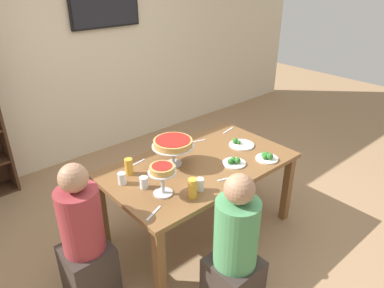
{
  "coord_description": "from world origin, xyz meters",
  "views": [
    {
      "loc": [
        -1.83,
        -2.0,
        2.29
      ],
      "look_at": [
        0.0,
        0.1,
        0.89
      ],
      "focal_mm": 33.29,
      "sensor_mm": 36.0,
      "label": 1
    }
  ],
  "objects_px": {
    "diner_head_west": "(85,243)",
    "cutlery_fork_near": "(228,130)",
    "cutlery_knife_near": "(227,178)",
    "cutlery_fork_far": "(197,141)",
    "dining_table": "(199,171)",
    "beer_glass_amber_tall": "(129,167)",
    "television": "(105,6)",
    "salad_plate_near_diner": "(234,162)",
    "water_glass_clear_far": "(144,183)",
    "personal_pizza_stand": "(162,173)",
    "deep_dish_pizza_stand": "(173,144)",
    "salad_plate_spare": "(267,157)",
    "salad_plate_far_diner": "(240,144)",
    "beer_glass_amber_short": "(192,188)",
    "water_glass_clear_spare": "(122,178)",
    "cutlery_spare_fork": "(154,213)",
    "water_glass_clear_near": "(200,185)",
    "diner_near_left": "(235,257)",
    "cutlery_knife_far": "(137,163)"
  },
  "relations": [
    {
      "from": "dining_table",
      "to": "beer_glass_amber_short",
      "type": "height_order",
      "value": "beer_glass_amber_short"
    },
    {
      "from": "television",
      "to": "cutlery_knife_near",
      "type": "relative_size",
      "value": 5.01
    },
    {
      "from": "deep_dish_pizza_stand",
      "to": "water_glass_clear_near",
      "type": "height_order",
      "value": "deep_dish_pizza_stand"
    },
    {
      "from": "cutlery_knife_far",
      "to": "salad_plate_far_diner",
      "type": "bearing_deg",
      "value": 149.45
    },
    {
      "from": "salad_plate_near_diner",
      "to": "cutlery_knife_near",
      "type": "distance_m",
      "value": 0.25
    },
    {
      "from": "diner_head_west",
      "to": "deep_dish_pizza_stand",
      "type": "height_order",
      "value": "diner_head_west"
    },
    {
      "from": "dining_table",
      "to": "beer_glass_amber_tall",
      "type": "height_order",
      "value": "beer_glass_amber_tall"
    },
    {
      "from": "salad_plate_near_diner",
      "to": "water_glass_clear_spare",
      "type": "height_order",
      "value": "water_glass_clear_spare"
    },
    {
      "from": "dining_table",
      "to": "deep_dish_pizza_stand",
      "type": "relative_size",
      "value": 4.58
    },
    {
      "from": "diner_head_west",
      "to": "salad_plate_far_diner",
      "type": "distance_m",
      "value": 1.67
    },
    {
      "from": "personal_pizza_stand",
      "to": "cutlery_fork_near",
      "type": "bearing_deg",
      "value": 21.43
    },
    {
      "from": "diner_head_west",
      "to": "personal_pizza_stand",
      "type": "distance_m",
      "value": 0.76
    },
    {
      "from": "diner_near_left",
      "to": "cutlery_fork_near",
      "type": "bearing_deg",
      "value": -44.31
    },
    {
      "from": "television",
      "to": "diner_head_west",
      "type": "height_order",
      "value": "television"
    },
    {
      "from": "water_glass_clear_near",
      "to": "cutlery_knife_near",
      "type": "relative_size",
      "value": 0.57
    },
    {
      "from": "diner_head_west",
      "to": "cutlery_fork_far",
      "type": "xyz_separation_m",
      "value": [
        1.39,
        0.33,
        0.25
      ]
    },
    {
      "from": "diner_head_west",
      "to": "cutlery_fork_near",
      "type": "bearing_deg",
      "value": 9.61
    },
    {
      "from": "deep_dish_pizza_stand",
      "to": "salad_plate_spare",
      "type": "height_order",
      "value": "deep_dish_pizza_stand"
    },
    {
      "from": "salad_plate_near_diner",
      "to": "water_glass_clear_near",
      "type": "height_order",
      "value": "water_glass_clear_near"
    },
    {
      "from": "deep_dish_pizza_stand",
      "to": "salad_plate_far_diner",
      "type": "distance_m",
      "value": 0.75
    },
    {
      "from": "personal_pizza_stand",
      "to": "beer_glass_amber_tall",
      "type": "distance_m",
      "value": 0.43
    },
    {
      "from": "salad_plate_near_diner",
      "to": "beer_glass_amber_tall",
      "type": "height_order",
      "value": "beer_glass_amber_tall"
    },
    {
      "from": "cutlery_knife_near",
      "to": "cutlery_spare_fork",
      "type": "distance_m",
      "value": 0.72
    },
    {
      "from": "salad_plate_far_diner",
      "to": "dining_table",
      "type": "bearing_deg",
      "value": 179.62
    },
    {
      "from": "water_glass_clear_near",
      "to": "cutlery_fork_far",
      "type": "height_order",
      "value": "water_glass_clear_near"
    },
    {
      "from": "cutlery_fork_near",
      "to": "cutlery_fork_far",
      "type": "height_order",
      "value": "same"
    },
    {
      "from": "salad_plate_near_diner",
      "to": "salad_plate_spare",
      "type": "xyz_separation_m",
      "value": [
        0.28,
        -0.14,
        0.0
      ]
    },
    {
      "from": "salad_plate_near_diner",
      "to": "water_glass_clear_far",
      "type": "relative_size",
      "value": 2.18
    },
    {
      "from": "salad_plate_far_diner",
      "to": "beer_glass_amber_short",
      "type": "height_order",
      "value": "beer_glass_amber_short"
    },
    {
      "from": "cutlery_knife_near",
      "to": "personal_pizza_stand",
      "type": "bearing_deg",
      "value": 178.5
    },
    {
      "from": "diner_near_left",
      "to": "salad_plate_near_diner",
      "type": "bearing_deg",
      "value": -45.97
    },
    {
      "from": "dining_table",
      "to": "deep_dish_pizza_stand",
      "type": "height_order",
      "value": "deep_dish_pizza_stand"
    },
    {
      "from": "diner_near_left",
      "to": "beer_glass_amber_tall",
      "type": "distance_m",
      "value": 1.11
    },
    {
      "from": "cutlery_fork_far",
      "to": "water_glass_clear_spare",
      "type": "bearing_deg",
      "value": 29.66
    },
    {
      "from": "water_glass_clear_far",
      "to": "cutlery_knife_near",
      "type": "bearing_deg",
      "value": -29.88
    },
    {
      "from": "cutlery_knife_near",
      "to": "cutlery_fork_far",
      "type": "bearing_deg",
      "value": 85.03
    },
    {
      "from": "cutlery_knife_far",
      "to": "cutlery_spare_fork",
      "type": "bearing_deg",
      "value": 56.16
    },
    {
      "from": "salad_plate_spare",
      "to": "water_glass_clear_spare",
      "type": "distance_m",
      "value": 1.28
    },
    {
      "from": "personal_pizza_stand",
      "to": "salad_plate_spare",
      "type": "bearing_deg",
      "value": -10.15
    },
    {
      "from": "personal_pizza_stand",
      "to": "television",
      "type": "bearing_deg",
      "value": 68.58
    },
    {
      "from": "deep_dish_pizza_stand",
      "to": "cutlery_spare_fork",
      "type": "bearing_deg",
      "value": -139.9
    },
    {
      "from": "diner_near_left",
      "to": "cutlery_spare_fork",
      "type": "relative_size",
      "value": 6.39
    },
    {
      "from": "dining_table",
      "to": "television",
      "type": "xyz_separation_m",
      "value": [
        0.37,
        2.11,
        1.2
      ]
    },
    {
      "from": "water_glass_clear_far",
      "to": "personal_pizza_stand",
      "type": "bearing_deg",
      "value": -69.57
    },
    {
      "from": "deep_dish_pizza_stand",
      "to": "beer_glass_amber_short",
      "type": "height_order",
      "value": "deep_dish_pizza_stand"
    },
    {
      "from": "salad_plate_near_diner",
      "to": "beer_glass_amber_tall",
      "type": "distance_m",
      "value": 0.9
    },
    {
      "from": "water_glass_clear_far",
      "to": "cutlery_spare_fork",
      "type": "distance_m",
      "value": 0.34
    },
    {
      "from": "diner_head_west",
      "to": "diner_near_left",
      "type": "relative_size",
      "value": 1.0
    },
    {
      "from": "diner_near_left",
      "to": "cutlery_spare_fork",
      "type": "xyz_separation_m",
      "value": [
        -0.32,
        0.49,
        0.25
      ]
    },
    {
      "from": "television",
      "to": "salad_plate_far_diner",
      "type": "relative_size",
      "value": 3.79
    }
  ]
}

